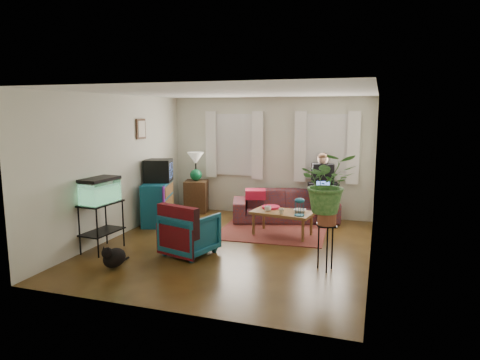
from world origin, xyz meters
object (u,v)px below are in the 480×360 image
(side_table, at_px, (196,196))
(armchair, at_px, (190,231))
(coffee_table, at_px, (282,223))
(plant_stand, at_px, (326,247))
(aquarium_stand, at_px, (102,227))
(sofa, at_px, (285,201))
(dresser, at_px, (157,203))

(side_table, distance_m, armchair, 2.97)
(armchair, distance_m, coffee_table, 1.91)
(coffee_table, distance_m, plant_stand, 1.83)
(aquarium_stand, relative_size, armchair, 1.07)
(sofa, bearing_deg, side_table, 158.63)
(sofa, relative_size, dresser, 2.29)
(sofa, bearing_deg, coffee_table, -97.75)
(sofa, xyz_separation_m, aquarium_stand, (-2.47, -2.90, -0.02))
(sofa, height_order, armchair, sofa)
(sofa, bearing_deg, plant_stand, -83.49)
(dresser, bearing_deg, coffee_table, -18.26)
(sofa, xyz_separation_m, coffee_table, (0.19, -1.12, -0.20))
(coffee_table, bearing_deg, plant_stand, -47.83)
(aquarium_stand, xyz_separation_m, plant_stand, (3.64, 0.25, -0.06))
(dresser, xyz_separation_m, aquarium_stand, (-0.01, -1.85, -0.02))
(side_table, height_order, plant_stand, side_table)
(side_table, bearing_deg, coffee_table, -28.77)
(dresser, relative_size, armchair, 1.27)
(aquarium_stand, bearing_deg, side_table, 87.81)
(coffee_table, height_order, plant_stand, plant_stand)
(sofa, distance_m, plant_stand, 2.90)
(armchair, bearing_deg, sofa, -94.92)
(sofa, height_order, aquarium_stand, sofa)
(sofa, distance_m, dresser, 2.67)
(armchair, height_order, coffee_table, armchair)
(dresser, relative_size, plant_stand, 1.40)
(dresser, bearing_deg, armchair, -63.81)
(sofa, relative_size, coffee_table, 1.98)
(plant_stand, bearing_deg, dresser, 156.22)
(sofa, distance_m, aquarium_stand, 3.81)
(dresser, height_order, coffee_table, dresser)
(armchair, xyz_separation_m, coffee_table, (1.20, 1.49, -0.15))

